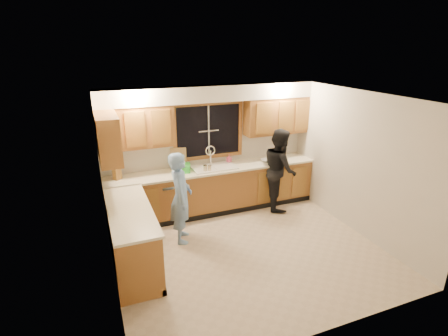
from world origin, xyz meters
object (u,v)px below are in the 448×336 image
(dishwasher, at_px, (173,198))
(knife_block, at_px, (117,173))
(man, at_px, (181,198))
(dish_crate, at_px, (182,168))
(bowl, at_px, (266,160))
(sink, at_px, (214,170))
(woman, at_px, (280,169))
(soap_bottle, at_px, (229,159))
(stove, at_px, (137,257))

(dishwasher, xyz_separation_m, knife_block, (-0.97, 0.07, 0.63))
(man, height_order, knife_block, man)
(dish_crate, bearing_deg, man, -107.50)
(bowl, bearing_deg, sink, 178.56)
(dishwasher, relative_size, dish_crate, 2.80)
(dish_crate, bearing_deg, woman, -10.31)
(man, relative_size, soap_bottle, 8.96)
(man, bearing_deg, dish_crate, -3.06)
(dish_crate, xyz_separation_m, bowl, (1.77, -0.05, -0.04))
(knife_block, bearing_deg, soap_bottle, -32.07)
(dishwasher, bearing_deg, woman, -8.37)
(sink, distance_m, bowl, 1.14)
(dishwasher, height_order, dish_crate, dish_crate)
(dish_crate, relative_size, bowl, 1.45)
(dishwasher, height_order, knife_block, knife_block)
(stove, bearing_deg, soap_bottle, 42.23)
(woman, bearing_deg, dish_crate, 96.62)
(dishwasher, distance_m, man, 0.93)
(soap_bottle, bearing_deg, knife_block, -177.27)
(bowl, bearing_deg, dishwasher, 179.60)
(sink, xyz_separation_m, dishwasher, (-0.85, -0.01, -0.45))
(dishwasher, relative_size, stove, 0.91)
(man, height_order, soap_bottle, man)
(man, distance_m, bowl, 2.21)
(dishwasher, relative_size, knife_block, 3.55)
(sink, xyz_separation_m, stove, (-1.80, -1.82, -0.41))
(stove, bearing_deg, man, 47.11)
(sink, distance_m, dish_crate, 0.64)
(dishwasher, height_order, bowl, bowl)
(knife_block, bearing_deg, stove, -124.08)
(dishwasher, bearing_deg, dish_crate, 8.91)
(dish_crate, bearing_deg, soap_bottle, 8.11)
(dish_crate, bearing_deg, stove, -122.41)
(stove, relative_size, bowl, 4.45)
(woman, bearing_deg, bowl, 44.85)
(stove, xyz_separation_m, man, (0.89, 0.96, 0.34))
(sink, height_order, woman, woman)
(stove, xyz_separation_m, soap_bottle, (2.19, 1.99, 0.56))
(dishwasher, bearing_deg, soap_bottle, 8.25)
(knife_block, bearing_deg, dishwasher, -39.18)
(sink, distance_m, woman, 1.34)
(sink, xyz_separation_m, soap_bottle, (0.39, 0.17, 0.14))
(dish_crate, bearing_deg, sink, -1.83)
(man, xyz_separation_m, woman, (2.20, 0.53, 0.04))
(man, bearing_deg, sink, -31.97)
(stove, relative_size, man, 0.57)
(sink, relative_size, woman, 0.52)
(woman, relative_size, knife_block, 7.18)
(stove, relative_size, dish_crate, 3.08)
(dish_crate, bearing_deg, dishwasher, -171.09)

